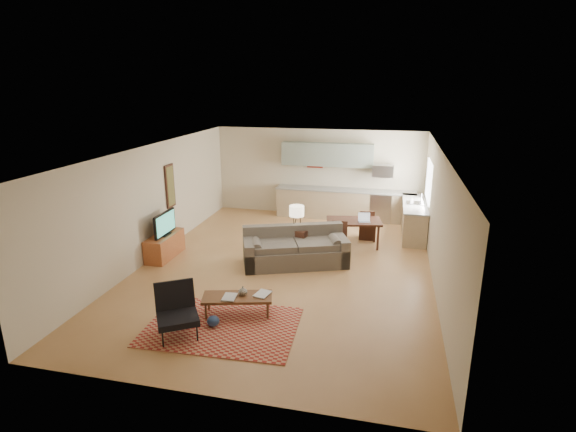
% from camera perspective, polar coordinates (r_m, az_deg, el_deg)
% --- Properties ---
extents(room, '(9.00, 9.00, 9.00)m').
position_cam_1_polar(room, '(9.92, -0.39, 0.62)').
color(room, '#A87543').
rests_on(room, ground).
extents(kitchen_counter_back, '(4.26, 0.64, 0.92)m').
position_cam_1_polar(kitchen_counter_back, '(13.99, 7.19, 1.53)').
color(kitchen_counter_back, tan).
rests_on(kitchen_counter_back, ground).
extents(kitchen_counter_right, '(0.64, 2.26, 0.92)m').
position_cam_1_polar(kitchen_counter_right, '(12.82, 15.68, -0.40)').
color(kitchen_counter_right, tan).
rests_on(kitchen_counter_right, ground).
extents(kitchen_range, '(0.62, 0.62, 0.90)m').
position_cam_1_polar(kitchen_range, '(13.94, 11.69, 1.21)').
color(kitchen_range, '#A5A8AD').
rests_on(kitchen_range, ground).
extents(kitchen_microwave, '(0.62, 0.40, 0.35)m').
position_cam_1_polar(kitchen_microwave, '(13.71, 11.96, 5.66)').
color(kitchen_microwave, '#A5A8AD').
rests_on(kitchen_microwave, room).
extents(upper_cabinets, '(2.80, 0.34, 0.70)m').
position_cam_1_polar(upper_cabinets, '(13.90, 5.00, 7.78)').
color(upper_cabinets, gray).
rests_on(upper_cabinets, room).
extents(window_right, '(0.02, 1.40, 1.05)m').
position_cam_1_polar(window_right, '(12.57, 17.43, 4.26)').
color(window_right, white).
rests_on(window_right, room).
extents(wall_art_left, '(0.06, 0.42, 1.10)m').
position_cam_1_polar(wall_art_left, '(11.80, -14.72, 3.70)').
color(wall_art_left, olive).
rests_on(wall_art_left, room).
extents(triptych, '(1.70, 0.04, 0.50)m').
position_cam_1_polar(triptych, '(14.13, 3.44, 7.14)').
color(triptych, beige).
rests_on(triptych, room).
extents(rug, '(2.66, 1.89, 0.02)m').
position_cam_1_polar(rug, '(8.14, -8.36, -13.70)').
color(rug, maroon).
rests_on(rug, floor).
extents(sofa, '(2.70, 1.89, 0.86)m').
position_cam_1_polar(sofa, '(10.39, 0.93, -3.96)').
color(sofa, '#585045').
rests_on(sofa, floor).
extents(coffee_table, '(1.35, 0.81, 0.38)m').
position_cam_1_polar(coffee_table, '(8.39, -6.42, -11.20)').
color(coffee_table, '#522F18').
rests_on(coffee_table, floor).
extents(book_a, '(0.29, 0.36, 0.03)m').
position_cam_1_polar(book_a, '(8.28, -8.25, -10.12)').
color(book_a, maroon).
rests_on(book_a, coffee_table).
extents(book_b, '(0.39, 0.44, 0.03)m').
position_cam_1_polar(book_b, '(8.37, -3.99, -9.69)').
color(book_b, navy).
rests_on(book_b, coffee_table).
extents(vase, '(0.21, 0.21, 0.17)m').
position_cam_1_polar(vase, '(8.31, -5.76, -9.39)').
color(vase, black).
rests_on(vase, coffee_table).
extents(armchair, '(1.06, 1.06, 0.87)m').
position_cam_1_polar(armchair, '(7.81, -13.90, -11.84)').
color(armchair, black).
rests_on(armchair, floor).
extents(tv_credenza, '(0.47, 1.22, 0.57)m').
position_cam_1_polar(tv_credenza, '(11.29, -15.38, -3.67)').
color(tv_credenza, brown).
rests_on(tv_credenza, floor).
extents(tv, '(0.09, 0.94, 0.57)m').
position_cam_1_polar(tv, '(11.09, -15.39, -0.95)').
color(tv, black).
rests_on(tv, tv_credenza).
extents(console_table, '(0.71, 0.57, 0.73)m').
position_cam_1_polar(console_table, '(10.87, 1.08, -3.39)').
color(console_table, '#331A12').
rests_on(console_table, floor).
extents(table_lamp, '(0.46, 0.46, 0.58)m').
position_cam_1_polar(table_lamp, '(10.66, 1.10, -0.10)').
color(table_lamp, beige).
rests_on(table_lamp, console_table).
extents(dining_table, '(1.49, 1.02, 0.70)m').
position_cam_1_polar(dining_table, '(11.71, 8.28, -2.15)').
color(dining_table, '#331A12').
rests_on(dining_table, floor).
extents(dining_chair_near, '(0.39, 0.41, 0.81)m').
position_cam_1_polar(dining_chair_near, '(11.09, 6.45, -2.85)').
color(dining_chair_near, '#331A12').
rests_on(dining_chair_near, floor).
extents(dining_chair_far, '(0.42, 0.43, 0.82)m').
position_cam_1_polar(dining_chair_far, '(12.29, 9.95, -1.00)').
color(dining_chair_far, '#331A12').
rests_on(dining_chair_far, floor).
extents(laptop, '(0.33, 0.27, 0.22)m').
position_cam_1_polar(laptop, '(11.46, 9.70, -0.22)').
color(laptop, '#A5A8AD').
rests_on(laptop, dining_table).
extents(soap_bottle, '(0.11, 0.11, 0.19)m').
position_cam_1_polar(soap_bottle, '(12.59, 15.43, 1.94)').
color(soap_bottle, beige).
rests_on(soap_bottle, kitchen_counter_right).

